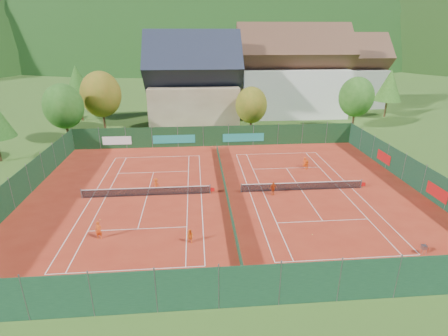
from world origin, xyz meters
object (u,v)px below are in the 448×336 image
hotel_block_b (344,75)px  ball_hopper (424,247)px  player_right_near (273,188)px  chalet (194,86)px  hotel_block_a (291,77)px  player_left_near (99,230)px  player_right_far_a (305,162)px  player_left_mid (190,236)px  player_left_far (156,184)px  player_right_far_b (307,164)px

hotel_block_b → ball_hopper: hotel_block_b is taller
player_right_near → chalet: bearing=74.5°
chalet → hotel_block_b: bearing=23.0°
hotel_block_a → player_right_near: 39.02m
ball_hopper → player_left_near: 24.97m
chalet → player_right_far_a: size_ratio=13.50×
hotel_block_b → ball_hopper: bearing=-106.2°
player_left_mid → player_right_near: bearing=75.9°
hotel_block_a → hotel_block_b: hotel_block_a is taller
player_left_mid → player_right_far_a: bearing=80.1°
hotel_block_a → player_left_far: size_ratio=15.45×
player_right_far_b → player_left_near: bearing=0.9°
player_right_far_b → chalet: bearing=-92.8°
hotel_block_a → player_left_far: hotel_block_a is taller
ball_hopper → player_right_near: bearing=129.5°
player_left_far → player_right_far_a: (17.52, 5.52, -0.10)m
player_right_near → player_right_far_b: size_ratio=1.20×
player_right_far_b → hotel_block_b: bearing=-149.1°
hotel_block_a → player_left_mid: size_ratio=18.09×
player_right_far_b → hotel_block_a: bearing=-132.4°
hotel_block_b → player_right_far_b: size_ratio=14.35×
player_left_near → player_right_far_b: player_left_near is taller
ball_hopper → player_left_far: (-20.95, 12.99, 0.14)m
player_left_mid → player_right_far_a: (13.94, 15.64, 0.00)m
player_right_far_a → player_right_far_b: (-0.03, -0.85, 0.00)m
hotel_block_a → ball_hopper: (-2.21, -47.72, -6.83)m
hotel_block_b → player_left_far: bearing=-131.0°
hotel_block_a → player_left_far: 42.27m
chalet → hotel_block_a: size_ratio=0.75×
chalet → hotel_block_b: 35.85m
hotel_block_b → ball_hopper: size_ratio=21.60×
chalet → player_right_far_b: bearing=-61.0°
chalet → player_right_far_b: 28.15m
hotel_block_b → player_right_far_a: hotel_block_b is taller
player_left_mid → player_right_far_a: player_right_far_a is taller
ball_hopper → player_right_far_b: 18.01m
hotel_block_a → player_left_mid: 49.40m
ball_hopper → player_right_far_a: 18.83m
player_left_mid → player_right_near: player_right_near is taller
hotel_block_a → player_left_near: bearing=-121.6°
ball_hopper → player_left_near: bearing=170.5°
hotel_block_a → player_left_near: hotel_block_a is taller
ball_hopper → player_right_far_b: size_ratio=0.66×
player_left_near → player_right_far_b: 25.13m
player_right_far_a → player_right_far_b: player_right_far_b is taller
player_left_near → player_right_far_a: size_ratio=1.26×
hotel_block_a → player_right_far_a: 30.50m
chalet → hotel_block_b: (33.00, 14.00, -0.01)m
ball_hopper → player_left_near: size_ratio=0.53×
ball_hopper → player_right_far_a: size_ratio=0.67×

